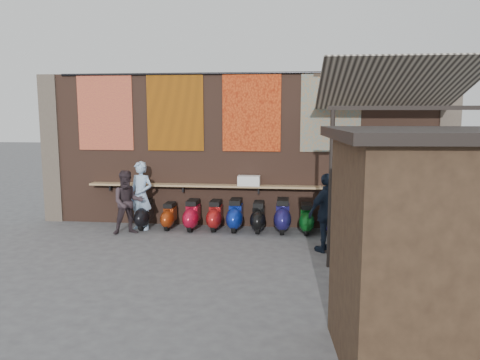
% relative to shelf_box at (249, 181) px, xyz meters
% --- Properties ---
extents(ground, '(70.00, 70.00, 0.00)m').
position_rel_shelf_box_xyz_m(ground, '(-0.25, -2.30, -1.25)').
color(ground, '#474749').
rests_on(ground, ground).
extents(brick_wall, '(10.00, 0.40, 4.00)m').
position_rel_shelf_box_xyz_m(brick_wall, '(-0.25, 0.40, 0.75)').
color(brick_wall, brown).
rests_on(brick_wall, ground).
extents(pier_left, '(0.50, 0.50, 4.00)m').
position_rel_shelf_box_xyz_m(pier_left, '(-5.45, 0.40, 0.75)').
color(pier_left, '#4C4238').
rests_on(pier_left, ground).
extents(pier_right, '(0.50, 0.50, 4.00)m').
position_rel_shelf_box_xyz_m(pier_right, '(4.95, 0.40, 0.75)').
color(pier_right, '#4C4238').
rests_on(pier_right, ground).
extents(eating_counter, '(8.00, 0.32, 0.05)m').
position_rel_shelf_box_xyz_m(eating_counter, '(-0.25, 0.03, -0.15)').
color(eating_counter, '#9E7A51').
rests_on(eating_counter, brick_wall).
extents(shelf_box, '(0.57, 0.29, 0.26)m').
position_rel_shelf_box_xyz_m(shelf_box, '(0.00, 0.00, 0.00)').
color(shelf_box, white).
rests_on(shelf_box, eating_counter).
extents(tapestry_redgold, '(1.50, 0.02, 2.00)m').
position_rel_shelf_box_xyz_m(tapestry_redgold, '(-3.85, 0.18, 1.75)').
color(tapestry_redgold, maroon).
rests_on(tapestry_redgold, brick_wall).
extents(tapestry_sun, '(1.50, 0.02, 2.00)m').
position_rel_shelf_box_xyz_m(tapestry_sun, '(-1.95, 0.18, 1.75)').
color(tapestry_sun, orange).
rests_on(tapestry_sun, brick_wall).
extents(tapestry_orange, '(1.50, 0.02, 2.00)m').
position_rel_shelf_box_xyz_m(tapestry_orange, '(0.05, 0.18, 1.75)').
color(tapestry_orange, '#D84E1B').
rests_on(tapestry_orange, brick_wall).
extents(tapestry_multi, '(1.50, 0.02, 2.00)m').
position_rel_shelf_box_xyz_m(tapestry_multi, '(2.05, 0.18, 1.75)').
color(tapestry_multi, teal).
rests_on(tapestry_multi, brick_wall).
extents(hang_rail, '(9.50, 0.06, 0.06)m').
position_rel_shelf_box_xyz_m(hang_rail, '(-0.25, 0.17, 2.73)').
color(hang_rail, black).
rests_on(hang_rail, brick_wall).
extents(scooter_stool_0, '(0.35, 0.79, 0.75)m').
position_rel_shelf_box_xyz_m(scooter_stool_0, '(-2.69, -0.33, -0.88)').
color(scooter_stool_0, black).
rests_on(scooter_stool_0, ground).
extents(scooter_stool_1, '(0.32, 0.70, 0.67)m').
position_rel_shelf_box_xyz_m(scooter_stool_1, '(-2.05, -0.29, -0.92)').
color(scooter_stool_1, maroon).
rests_on(scooter_stool_1, ground).
extents(scooter_stool_2, '(0.36, 0.81, 0.77)m').
position_rel_shelf_box_xyz_m(scooter_stool_2, '(-1.43, -0.33, -0.87)').
color(scooter_stool_2, '#B00D29').
rests_on(scooter_stool_2, ground).
extents(scooter_stool_3, '(0.36, 0.79, 0.75)m').
position_rel_shelf_box_xyz_m(scooter_stool_3, '(-0.84, -0.27, -0.88)').
color(scooter_stool_3, '#A01515').
rests_on(scooter_stool_3, ground).
extents(scooter_stool_4, '(0.38, 0.85, 0.80)m').
position_rel_shelf_box_xyz_m(scooter_stool_4, '(-0.32, -0.28, -0.85)').
color(scooter_stool_4, navy).
rests_on(scooter_stool_4, ground).
extents(scooter_stool_5, '(0.36, 0.80, 0.76)m').
position_rel_shelf_box_xyz_m(scooter_stool_5, '(0.28, -0.33, -0.87)').
color(scooter_stool_5, black).
rests_on(scooter_stool_5, ground).
extents(scooter_stool_6, '(0.40, 0.88, 0.84)m').
position_rel_shelf_box_xyz_m(scooter_stool_6, '(0.89, -0.30, -0.84)').
color(scooter_stool_6, '#1A1653').
rests_on(scooter_stool_6, ground).
extents(scooter_stool_7, '(0.35, 0.77, 0.74)m').
position_rel_shelf_box_xyz_m(scooter_stool_7, '(1.48, -0.34, -0.88)').
color(scooter_stool_7, '#0B5218').
rests_on(scooter_stool_7, ground).
extents(scooter_stool_8, '(0.34, 0.76, 0.72)m').
position_rel_shelf_box_xyz_m(scooter_stool_8, '(2.06, -0.27, -0.89)').
color(scooter_stool_8, navy).
rests_on(scooter_stool_8, ground).
extents(scooter_stool_9, '(0.37, 0.82, 0.78)m').
position_rel_shelf_box_xyz_m(scooter_stool_9, '(2.68, -0.35, -0.86)').
color(scooter_stool_9, navy).
rests_on(scooter_stool_9, ground).
extents(diner_left, '(0.73, 0.58, 1.76)m').
position_rel_shelf_box_xyz_m(diner_left, '(-2.74, -0.42, -0.37)').
color(diner_left, '#9CBEE3').
rests_on(diner_left, ground).
extents(diner_right, '(0.96, 0.88, 1.59)m').
position_rel_shelf_box_xyz_m(diner_right, '(-2.92, -0.90, -0.46)').
color(diner_right, '#33272D').
rests_on(diner_right, ground).
extents(shopper_navy, '(1.05, 0.94, 1.71)m').
position_rel_shelf_box_xyz_m(shopper_navy, '(1.88, -1.86, -0.40)').
color(shopper_navy, black).
rests_on(shopper_navy, ground).
extents(shopper_grey, '(1.27, 1.20, 1.72)m').
position_rel_shelf_box_xyz_m(shopper_grey, '(4.37, -2.01, -0.39)').
color(shopper_grey, '#5A595E').
rests_on(shopper_grey, ground).
extents(shopper_tan, '(0.90, 0.97, 1.66)m').
position_rel_shelf_box_xyz_m(shopper_tan, '(2.16, -1.90, -0.42)').
color(shopper_tan, tan).
rests_on(shopper_tan, ground).
extents(market_stall, '(2.63, 2.06, 2.70)m').
position_rel_shelf_box_xyz_m(market_stall, '(2.95, -6.38, 0.09)').
color(market_stall, black).
rests_on(market_stall, ground).
extents(stall_roof, '(2.95, 2.36, 0.12)m').
position_rel_shelf_box_xyz_m(stall_roof, '(2.95, -6.38, 1.50)').
color(stall_roof, black).
rests_on(stall_roof, market_stall).
extents(stall_sign, '(1.20, 0.14, 0.50)m').
position_rel_shelf_box_xyz_m(stall_sign, '(2.88, -5.42, 0.70)').
color(stall_sign, gold).
rests_on(stall_sign, market_stall).
extents(stall_shelf, '(2.07, 0.26, 0.06)m').
position_rel_shelf_box_xyz_m(stall_shelf, '(2.88, -5.42, -0.27)').
color(stall_shelf, '#473321').
rests_on(stall_shelf, market_stall).
extents(awning_canvas, '(3.20, 3.28, 0.97)m').
position_rel_shelf_box_xyz_m(awning_canvas, '(3.25, -1.40, 2.30)').
color(awning_canvas, beige).
rests_on(awning_canvas, brick_wall).
extents(awning_ledger, '(3.30, 0.08, 0.12)m').
position_rel_shelf_box_xyz_m(awning_ledger, '(3.25, 0.19, 2.70)').
color(awning_ledger, '#33261C').
rests_on(awning_ledger, brick_wall).
extents(awning_header, '(3.00, 0.08, 0.08)m').
position_rel_shelf_box_xyz_m(awning_header, '(3.25, -2.90, 1.83)').
color(awning_header, black).
rests_on(awning_header, awning_post_left).
extents(awning_post_left, '(0.09, 0.09, 3.10)m').
position_rel_shelf_box_xyz_m(awning_post_left, '(1.85, -2.90, 0.30)').
color(awning_post_left, black).
rests_on(awning_post_left, ground).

